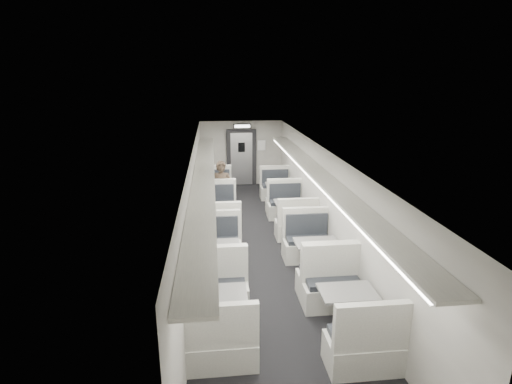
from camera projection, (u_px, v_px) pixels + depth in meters
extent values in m
cube|color=black|center=(260.00, 253.00, 9.51)|extent=(3.00, 12.00, 0.12)
cube|color=silver|center=(261.00, 149.00, 8.79)|extent=(3.00, 12.00, 0.12)
cube|color=beige|center=(241.00, 153.00, 14.92)|extent=(3.00, 0.12, 2.40)
cube|color=beige|center=(192.00, 205.00, 8.99)|extent=(0.12, 12.00, 2.40)
cube|color=beige|center=(327.00, 201.00, 9.31)|extent=(0.12, 12.00, 2.40)
cube|color=#BAB9AF|center=(216.00, 210.00, 11.68)|extent=(1.07, 0.59, 0.45)
cube|color=#22272E|center=(216.00, 200.00, 11.63)|extent=(0.95, 0.47, 0.10)
cube|color=#BAB9AF|center=(216.00, 193.00, 11.31)|extent=(1.07, 0.12, 0.70)
cube|color=#BAB9AF|center=(216.00, 194.00, 13.17)|extent=(1.07, 0.59, 0.45)
cube|color=#22272E|center=(216.00, 186.00, 13.07)|extent=(0.95, 0.47, 0.10)
cube|color=#BAB9AF|center=(215.00, 176.00, 13.22)|extent=(1.07, 0.12, 0.70)
cylinder|color=silver|center=(216.00, 198.00, 12.39)|extent=(0.10, 0.10, 0.69)
cylinder|color=silver|center=(216.00, 208.00, 12.49)|extent=(0.36, 0.36, 0.03)
cube|color=slate|center=(216.00, 186.00, 12.28)|extent=(0.89, 0.60, 0.04)
cube|color=#BAB9AF|center=(218.00, 238.00, 9.61)|extent=(1.13, 0.63, 0.48)
cube|color=#22272E|center=(217.00, 226.00, 9.56)|extent=(1.00, 0.50, 0.11)
cube|color=#BAB9AF|center=(217.00, 218.00, 9.22)|extent=(1.13, 0.13, 0.74)
cube|color=#BAB9AF|center=(217.00, 215.00, 11.19)|extent=(1.13, 0.63, 0.48)
cube|color=#22272E|center=(216.00, 206.00, 11.08)|extent=(1.00, 0.50, 0.11)
cube|color=#BAB9AF|center=(216.00, 192.00, 11.23)|extent=(1.13, 0.13, 0.74)
cylinder|color=silver|center=(217.00, 221.00, 10.36)|extent=(0.11, 0.11, 0.73)
cylinder|color=silver|center=(217.00, 234.00, 10.46)|extent=(0.38, 0.38, 0.03)
cube|color=slate|center=(217.00, 206.00, 10.25)|extent=(0.93, 0.64, 0.04)
cube|color=#BAB9AF|center=(220.00, 286.00, 7.48)|extent=(1.04, 0.58, 0.44)
cube|color=#22272E|center=(219.00, 272.00, 7.43)|extent=(0.92, 0.46, 0.10)
cube|color=#BAB9AF|center=(219.00, 264.00, 7.12)|extent=(1.04, 0.12, 0.68)
cube|color=#BAB9AF|center=(218.00, 251.00, 8.94)|extent=(1.04, 0.58, 0.44)
cube|color=#22272E|center=(218.00, 241.00, 8.83)|extent=(0.92, 0.46, 0.10)
cube|color=#BAB9AF|center=(217.00, 225.00, 8.98)|extent=(1.04, 0.12, 0.68)
cylinder|color=silver|center=(219.00, 262.00, 8.17)|extent=(0.10, 0.10, 0.67)
cylinder|color=silver|center=(219.00, 276.00, 8.27)|extent=(0.35, 0.35, 0.03)
cube|color=slate|center=(218.00, 245.00, 8.07)|extent=(0.86, 0.59, 0.04)
cube|color=#BAB9AF|center=(222.00, 350.00, 5.74)|extent=(1.02, 0.57, 0.43)
cube|color=#22272E|center=(222.00, 333.00, 5.70)|extent=(0.90, 0.45, 0.10)
cube|color=#BAB9AF|center=(222.00, 326.00, 5.39)|extent=(1.02, 0.12, 0.67)
cube|color=#BAB9AF|center=(220.00, 295.00, 7.17)|extent=(1.02, 0.57, 0.43)
cube|color=#22272E|center=(220.00, 283.00, 7.07)|extent=(0.90, 0.45, 0.10)
cube|color=#BAB9AF|center=(219.00, 262.00, 7.21)|extent=(1.02, 0.12, 0.67)
cylinder|color=silver|center=(221.00, 314.00, 6.42)|extent=(0.10, 0.10, 0.66)
cylinder|color=silver|center=(221.00, 330.00, 6.51)|extent=(0.35, 0.35, 0.03)
cube|color=slate|center=(220.00, 293.00, 6.32)|extent=(0.84, 0.58, 0.04)
cube|color=#BAB9AF|center=(283.00, 206.00, 12.02)|extent=(1.00, 0.56, 0.43)
cube|color=#22272E|center=(283.00, 198.00, 11.98)|extent=(0.89, 0.45, 0.09)
cube|color=#BAB9AF|center=(284.00, 191.00, 11.68)|extent=(1.00, 0.11, 0.66)
cube|color=#BAB9AF|center=(275.00, 192.00, 13.43)|extent=(1.00, 0.56, 0.43)
cube|color=#22272E|center=(276.00, 185.00, 13.33)|extent=(0.89, 0.45, 0.09)
cube|color=#BAB9AF|center=(275.00, 175.00, 13.47)|extent=(1.00, 0.11, 0.66)
cylinder|color=silver|center=(279.00, 195.00, 12.70)|extent=(0.09, 0.09, 0.65)
cylinder|color=silver|center=(279.00, 205.00, 12.79)|extent=(0.34, 0.34, 0.03)
cube|color=slate|center=(279.00, 184.00, 12.59)|extent=(0.83, 0.57, 0.04)
cube|color=#BAB9AF|center=(296.00, 230.00, 10.19)|extent=(1.03, 0.57, 0.44)
cube|color=#22272E|center=(296.00, 219.00, 10.15)|extent=(0.92, 0.46, 0.10)
cube|color=#BAB9AF|center=(298.00, 212.00, 9.84)|extent=(1.03, 0.12, 0.68)
cube|color=#BAB9AF|center=(285.00, 210.00, 11.64)|extent=(1.03, 0.57, 0.44)
cube|color=#22272E|center=(286.00, 202.00, 11.54)|extent=(0.92, 0.46, 0.10)
cube|color=#BAB9AF|center=(284.00, 190.00, 11.68)|extent=(1.03, 0.12, 0.68)
cylinder|color=silver|center=(290.00, 215.00, 10.89)|extent=(0.10, 0.10, 0.67)
cylinder|color=silver|center=(290.00, 226.00, 10.98)|extent=(0.35, 0.35, 0.03)
cube|color=slate|center=(291.00, 202.00, 10.78)|extent=(0.86, 0.58, 0.04)
cube|color=#BAB9AF|center=(326.00, 285.00, 7.50)|extent=(1.07, 0.60, 0.46)
cube|color=#22272E|center=(327.00, 271.00, 7.45)|extent=(0.95, 0.48, 0.10)
cube|color=#BAB9AF|center=(331.00, 262.00, 7.13)|extent=(1.07, 0.12, 0.71)
cube|color=#BAB9AF|center=(307.00, 250.00, 9.01)|extent=(1.07, 0.60, 0.46)
cube|color=#22272E|center=(308.00, 239.00, 8.90)|extent=(0.95, 0.48, 0.10)
cube|color=#BAB9AF|center=(306.00, 222.00, 9.05)|extent=(1.07, 0.12, 0.71)
cylinder|color=silver|center=(316.00, 260.00, 8.22)|extent=(0.10, 0.10, 0.70)
cylinder|color=silver|center=(315.00, 275.00, 8.31)|extent=(0.36, 0.36, 0.03)
cube|color=slate|center=(317.00, 243.00, 8.11)|extent=(0.89, 0.61, 0.04)
cube|color=#BAB9AF|center=(363.00, 353.00, 5.68)|extent=(1.07, 0.60, 0.45)
cube|color=#22272E|center=(364.00, 335.00, 5.63)|extent=(0.95, 0.47, 0.10)
cube|color=#BAB9AF|center=(373.00, 327.00, 5.31)|extent=(1.07, 0.12, 0.71)
cube|color=#BAB9AF|center=(332.00, 294.00, 7.18)|extent=(1.07, 0.60, 0.45)
cube|color=#22272E|center=(333.00, 281.00, 7.07)|extent=(0.95, 0.47, 0.10)
cube|color=#BAB9AF|center=(330.00, 260.00, 7.22)|extent=(1.07, 0.12, 0.71)
cylinder|color=silver|center=(346.00, 314.00, 6.39)|extent=(0.10, 0.10, 0.70)
cylinder|color=silver|center=(345.00, 331.00, 6.49)|extent=(0.36, 0.36, 0.03)
cube|color=slate|center=(348.00, 292.00, 6.28)|extent=(0.89, 0.61, 0.04)
imported|color=black|center=(222.00, 191.00, 11.36)|extent=(0.68, 0.51, 1.70)
cube|color=black|center=(199.00, 166.00, 12.19)|extent=(0.02, 1.18, 0.84)
cube|color=black|center=(197.00, 185.00, 10.09)|extent=(0.02, 1.18, 0.84)
cube|color=black|center=(193.00, 214.00, 8.00)|extent=(0.02, 1.18, 0.84)
cube|color=black|center=(186.00, 263.00, 5.90)|extent=(0.02, 1.18, 0.84)
cube|color=#BAB9AF|center=(204.00, 177.00, 8.53)|extent=(0.46, 10.40, 0.05)
cube|color=white|center=(213.00, 179.00, 8.56)|extent=(0.05, 10.20, 0.04)
cube|color=#BAB9AF|center=(319.00, 174.00, 8.79)|extent=(0.46, 10.40, 0.05)
cube|color=white|center=(310.00, 177.00, 8.78)|extent=(0.05, 10.20, 0.04)
cube|color=black|center=(241.00, 158.00, 14.85)|extent=(1.10, 0.10, 2.10)
cube|color=silver|center=(242.00, 159.00, 14.84)|extent=(0.80, 0.05, 1.95)
cube|color=black|center=(242.00, 147.00, 14.67)|extent=(0.25, 0.02, 0.35)
cube|color=black|center=(242.00, 126.00, 14.04)|extent=(0.62, 0.10, 0.16)
cube|color=white|center=(242.00, 126.00, 13.98)|extent=(0.54, 0.02, 0.10)
cube|color=white|center=(262.00, 145.00, 14.78)|extent=(0.32, 0.02, 0.40)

